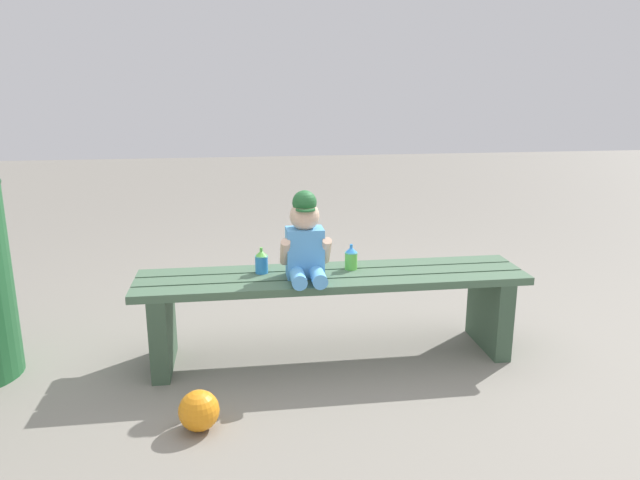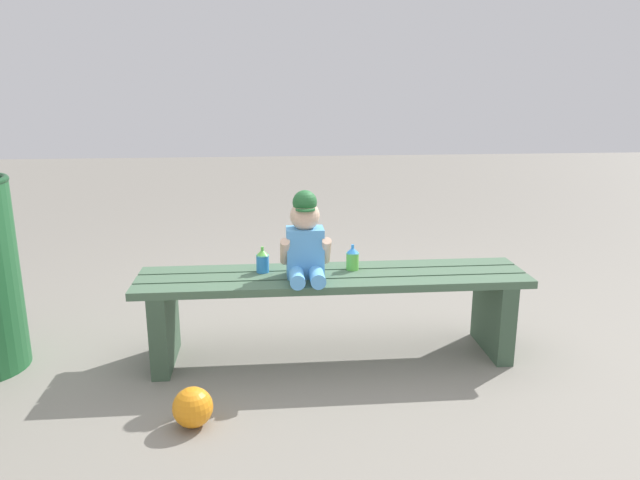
{
  "view_description": "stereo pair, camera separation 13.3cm",
  "coord_description": "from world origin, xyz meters",
  "px_view_note": "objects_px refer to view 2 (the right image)",
  "views": [
    {
      "loc": [
        -0.43,
        -2.66,
        1.3
      ],
      "look_at": [
        -0.07,
        -0.05,
        0.6
      ],
      "focal_mm": 33.78,
      "sensor_mm": 36.0,
      "label": 1
    },
    {
      "loc": [
        -0.3,
        -2.68,
        1.3
      ],
      "look_at": [
        -0.07,
        -0.05,
        0.6
      ],
      "focal_mm": 33.78,
      "sensor_mm": 36.0,
      "label": 2
    }
  ],
  "objects_px": {
    "sippy_cup_left": "(263,260)",
    "toy_ball": "(193,407)",
    "park_bench": "(333,299)",
    "child_figure": "(305,240)",
    "sippy_cup_right": "(352,258)"
  },
  "relations": [
    {
      "from": "sippy_cup_left",
      "to": "toy_ball",
      "type": "distance_m",
      "value": 0.79
    },
    {
      "from": "child_figure",
      "to": "sippy_cup_right",
      "type": "relative_size",
      "value": 3.26
    },
    {
      "from": "sippy_cup_left",
      "to": "toy_ball",
      "type": "xyz_separation_m",
      "value": [
        -0.28,
        -0.62,
        -0.4
      ]
    },
    {
      "from": "sippy_cup_left",
      "to": "child_figure",
      "type": "bearing_deg",
      "value": -25.82
    },
    {
      "from": "sippy_cup_left",
      "to": "sippy_cup_right",
      "type": "relative_size",
      "value": 1.0
    },
    {
      "from": "toy_ball",
      "to": "sippy_cup_right",
      "type": "bearing_deg",
      "value": 41.26
    },
    {
      "from": "sippy_cup_left",
      "to": "toy_ball",
      "type": "bearing_deg",
      "value": -114.09
    },
    {
      "from": "park_bench",
      "to": "sippy_cup_left",
      "type": "height_order",
      "value": "sippy_cup_left"
    },
    {
      "from": "child_figure",
      "to": "sippy_cup_right",
      "type": "height_order",
      "value": "child_figure"
    },
    {
      "from": "toy_ball",
      "to": "sippy_cup_left",
      "type": "bearing_deg",
      "value": 65.91
    },
    {
      "from": "child_figure",
      "to": "toy_ball",
      "type": "xyz_separation_m",
      "value": [
        -0.47,
        -0.52,
        -0.52
      ]
    },
    {
      "from": "park_bench",
      "to": "child_figure",
      "type": "height_order",
      "value": "child_figure"
    },
    {
      "from": "park_bench",
      "to": "sippy_cup_right",
      "type": "distance_m",
      "value": 0.22
    },
    {
      "from": "sippy_cup_left",
      "to": "sippy_cup_right",
      "type": "height_order",
      "value": "same"
    },
    {
      "from": "child_figure",
      "to": "sippy_cup_right",
      "type": "xyz_separation_m",
      "value": [
        0.23,
        0.1,
        -0.12
      ]
    }
  ]
}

